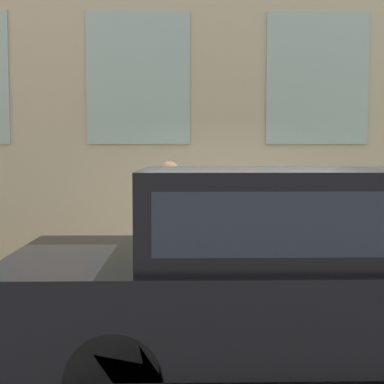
% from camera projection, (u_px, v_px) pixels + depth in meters
% --- Properties ---
extents(ground_plane, '(80.00, 80.00, 0.00)m').
position_uv_depth(ground_plane, '(249.00, 320.00, 6.22)').
color(ground_plane, '#47474C').
extents(sidewalk, '(2.87, 60.00, 0.14)m').
position_uv_depth(sidewalk, '(236.00, 284.00, 7.64)').
color(sidewalk, '#B2ADA3').
rests_on(sidewalk, ground_plane).
extents(building_facade, '(0.33, 40.00, 8.40)m').
position_uv_depth(building_facade, '(228.00, 17.00, 8.92)').
color(building_facade, '#C6B793').
rests_on(building_facade, ground_plane).
extents(fire_hydrant, '(0.29, 0.41, 0.72)m').
position_uv_depth(fire_hydrant, '(216.00, 270.00, 6.58)').
color(fire_hydrant, gold).
rests_on(fire_hydrant, sidewalk).
extents(person, '(0.41, 0.27, 1.70)m').
position_uv_depth(person, '(169.00, 213.00, 6.94)').
color(person, navy).
rests_on(person, sidewalk).
extents(parked_truck_black_near, '(2.03, 5.29, 1.81)m').
position_uv_depth(parked_truck_black_near, '(320.00, 257.00, 4.69)').
color(parked_truck_black_near, black).
rests_on(parked_truck_black_near, ground_plane).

